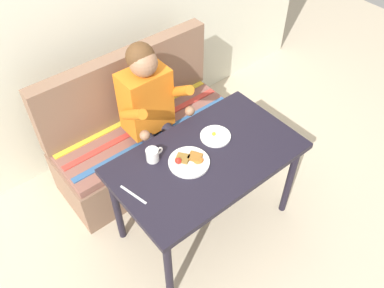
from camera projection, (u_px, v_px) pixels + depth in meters
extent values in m
plane|color=beige|center=(205.00, 221.00, 3.02)|extent=(8.00, 8.00, 0.00)
cube|color=black|center=(207.00, 158.00, 2.51)|extent=(1.20, 0.70, 0.04)
cylinder|color=black|center=(169.00, 270.00, 2.38)|extent=(0.05, 0.05, 0.69)
cylinder|color=black|center=(290.00, 180.00, 2.85)|extent=(0.05, 0.05, 0.69)
cylinder|color=black|center=(117.00, 208.00, 2.69)|extent=(0.05, 0.05, 0.69)
cylinder|color=black|center=(234.00, 136.00, 3.16)|extent=(0.05, 0.05, 0.69)
cube|color=#83624D|center=(148.00, 149.00, 3.26)|extent=(1.44, 0.56, 0.40)
cube|color=#8A574C|center=(145.00, 129.00, 3.09)|extent=(1.40, 0.52, 0.06)
cube|color=#83624D|center=(125.00, 84.00, 3.00)|extent=(1.44, 0.12, 0.54)
cube|color=#336099|center=(156.00, 136.00, 3.00)|extent=(1.38, 0.05, 0.01)
cube|color=#C63D33|center=(145.00, 126.00, 3.07)|extent=(1.38, 0.05, 0.01)
cube|color=yellow|center=(135.00, 116.00, 3.15)|extent=(1.38, 0.05, 0.01)
cube|color=orange|center=(146.00, 100.00, 2.82)|extent=(0.34, 0.22, 0.48)
sphere|color=#9E7051|center=(143.00, 63.00, 2.58)|extent=(0.19, 0.19, 0.19)
sphere|color=brown|center=(140.00, 57.00, 2.57)|extent=(0.19, 0.19, 0.19)
cylinder|color=orange|center=(133.00, 114.00, 2.61)|extent=(0.07, 0.29, 0.23)
cylinder|color=orange|center=(179.00, 91.00, 2.78)|extent=(0.07, 0.29, 0.23)
sphere|color=#9E7051|center=(145.00, 135.00, 2.62)|extent=(0.07, 0.07, 0.07)
sphere|color=#9E7051|center=(190.00, 111.00, 2.79)|extent=(0.07, 0.07, 0.07)
cylinder|color=#232333|center=(152.00, 143.00, 2.87)|extent=(0.09, 0.34, 0.09)
cylinder|color=#232333|center=(168.00, 180.00, 2.96)|extent=(0.08, 0.08, 0.52)
cube|color=black|center=(174.00, 204.00, 3.10)|extent=(0.09, 0.20, 0.05)
cylinder|color=#232333|center=(171.00, 132.00, 2.94)|extent=(0.09, 0.34, 0.09)
cylinder|color=#232333|center=(186.00, 169.00, 3.04)|extent=(0.08, 0.08, 0.52)
cube|color=black|center=(191.00, 192.00, 3.17)|extent=(0.09, 0.20, 0.05)
cylinder|color=white|center=(189.00, 162.00, 2.45)|extent=(0.26, 0.26, 0.02)
cube|color=#965F25|center=(195.00, 157.00, 2.45)|extent=(0.10, 0.10, 0.02)
cube|color=olive|center=(183.00, 158.00, 2.45)|extent=(0.10, 0.10, 0.02)
sphere|color=red|center=(178.00, 161.00, 2.42)|extent=(0.04, 0.04, 0.04)
ellipsoid|color=#CC6623|center=(199.00, 160.00, 2.43)|extent=(0.06, 0.05, 0.02)
cylinder|color=white|center=(215.00, 136.00, 2.60)|extent=(0.20, 0.20, 0.01)
ellipsoid|color=white|center=(215.00, 135.00, 2.60)|extent=(0.09, 0.08, 0.01)
sphere|color=yellow|center=(214.00, 134.00, 2.59)|extent=(0.03, 0.03, 0.03)
cylinder|color=white|center=(152.00, 155.00, 2.44)|extent=(0.08, 0.08, 0.09)
cylinder|color=brown|center=(152.00, 151.00, 2.42)|extent=(0.07, 0.07, 0.01)
torus|color=white|center=(159.00, 151.00, 2.46)|extent=(0.05, 0.01, 0.05)
cube|color=silver|center=(133.00, 195.00, 2.28)|extent=(0.06, 0.20, 0.00)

